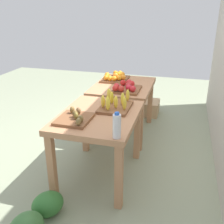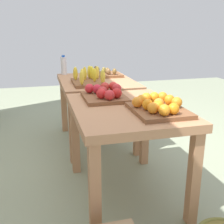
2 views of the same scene
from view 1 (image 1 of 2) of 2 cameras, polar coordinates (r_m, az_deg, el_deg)
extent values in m
plane|color=gray|center=(3.60, 0.15, -8.10)|extent=(8.00, 8.00, 0.00)
cube|color=tan|center=(3.81, 2.42, 5.46)|extent=(1.04, 0.80, 0.06)
cube|color=tan|center=(4.43, -0.57, 2.85)|extent=(0.07, 0.07, 0.69)
cube|color=tan|center=(3.62, -4.62, -1.85)|extent=(0.07, 0.07, 0.69)
cube|color=tan|center=(4.30, 8.17, 2.01)|extent=(0.07, 0.07, 0.69)
cube|color=tan|center=(3.46, 6.05, -3.09)|extent=(0.07, 0.07, 0.69)
cube|color=tan|center=(2.79, -2.89, -0.99)|extent=(1.04, 0.80, 0.06)
cube|color=tan|center=(3.45, -5.75, -3.17)|extent=(0.07, 0.07, 0.69)
cube|color=tan|center=(2.72, -12.80, -11.18)|extent=(0.07, 0.07, 0.69)
cube|color=tan|center=(3.28, 5.44, -4.54)|extent=(0.07, 0.07, 0.69)
cube|color=tan|center=(2.51, 1.48, -13.77)|extent=(0.07, 0.07, 0.69)
cube|color=brown|center=(4.02, 0.68, 7.08)|extent=(0.44, 0.36, 0.03)
sphere|color=orange|center=(3.89, 1.50, 7.33)|extent=(0.11, 0.11, 0.08)
sphere|color=orange|center=(3.85, 0.49, 7.20)|extent=(0.11, 0.11, 0.08)
sphere|color=orange|center=(4.07, 1.44, 8.02)|extent=(0.11, 0.11, 0.08)
sphere|color=orange|center=(4.01, 2.00, 7.79)|extent=(0.10, 0.10, 0.08)
sphere|color=orange|center=(4.16, 0.75, 8.36)|extent=(0.09, 0.09, 0.08)
sphere|color=orange|center=(3.89, -1.31, 7.36)|extent=(0.09, 0.09, 0.08)
sphere|color=orange|center=(4.09, 2.24, 8.08)|extent=(0.09, 0.09, 0.08)
sphere|color=orange|center=(3.86, -0.48, 7.25)|extent=(0.10, 0.10, 0.08)
sphere|color=orange|center=(4.02, 0.80, 7.85)|extent=(0.10, 0.10, 0.08)
sphere|color=orange|center=(4.16, 1.76, 8.34)|extent=(0.11, 0.11, 0.08)
sphere|color=orange|center=(3.98, -1.11, 7.70)|extent=(0.10, 0.10, 0.08)
sphere|color=orange|center=(3.92, 2.39, 7.45)|extent=(0.10, 0.10, 0.08)
sphere|color=orange|center=(4.06, -1.05, 7.99)|extent=(0.11, 0.11, 0.08)
cube|color=brown|center=(3.53, 3.20, 4.87)|extent=(0.40, 0.34, 0.03)
sphere|color=red|center=(3.59, 4.25, 6.06)|extent=(0.10, 0.10, 0.08)
sphere|color=red|center=(3.38, 1.98, 5.06)|extent=(0.10, 0.10, 0.08)
sphere|color=red|center=(3.48, 0.99, 5.59)|extent=(0.10, 0.10, 0.08)
sphere|color=red|center=(3.63, 2.37, 6.27)|extent=(0.11, 0.11, 0.08)
sphere|color=red|center=(3.43, 3.60, 5.26)|extent=(0.11, 0.11, 0.08)
sphere|color=red|center=(3.53, 3.57, 5.76)|extent=(0.11, 0.11, 0.08)
sphere|color=red|center=(3.66, 3.65, 6.38)|extent=(0.10, 0.10, 0.08)
sphere|color=red|center=(3.38, 4.47, 5.01)|extent=(0.11, 0.11, 0.08)
sphere|color=red|center=(3.40, 0.74, 5.16)|extent=(0.09, 0.09, 0.08)
cube|color=brown|center=(2.92, 0.72, 1.08)|extent=(0.44, 0.32, 0.03)
ellipsoid|color=yellow|center=(3.07, -0.66, 3.83)|extent=(0.06, 0.06, 0.14)
ellipsoid|color=yellow|center=(2.84, -1.95, 2.30)|extent=(0.06, 0.05, 0.14)
ellipsoid|color=yellow|center=(2.78, 2.67, 1.83)|extent=(0.06, 0.06, 0.14)
ellipsoid|color=yellow|center=(3.04, 3.38, 3.62)|extent=(0.06, 0.05, 0.14)
ellipsoid|color=yellow|center=(2.82, 0.83, 2.13)|extent=(0.06, 0.06, 0.14)
ellipsoid|color=yellow|center=(2.82, -0.94, 2.09)|extent=(0.06, 0.06, 0.14)
ellipsoid|color=yellow|center=(2.92, 2.32, 2.87)|extent=(0.06, 0.06, 0.14)
ellipsoid|color=yellow|center=(2.95, -0.05, 3.09)|extent=(0.07, 0.07, 0.14)
ellipsoid|color=yellow|center=(2.77, -0.89, 1.73)|extent=(0.05, 0.05, 0.14)
cube|color=brown|center=(2.64, -8.09, -1.52)|extent=(0.36, 0.32, 0.03)
ellipsoid|color=brown|center=(2.74, -8.54, 0.46)|extent=(0.06, 0.06, 0.07)
ellipsoid|color=brown|center=(2.52, -6.76, -1.45)|extent=(0.05, 0.06, 0.07)
ellipsoid|color=olive|center=(2.59, -7.72, -0.80)|extent=(0.07, 0.07, 0.07)
ellipsoid|color=brown|center=(2.45, -7.22, -2.10)|extent=(0.07, 0.07, 0.07)
ellipsoid|color=brown|center=(2.64, -7.93, -0.35)|extent=(0.07, 0.07, 0.07)
ellipsoid|color=brown|center=(2.70, -7.23, 0.26)|extent=(0.07, 0.07, 0.07)
cylinder|color=silver|center=(2.25, 1.05, -3.10)|extent=(0.07, 0.07, 0.21)
cylinder|color=blue|center=(2.20, 1.07, -0.32)|extent=(0.04, 0.04, 0.02)
ellipsoid|color=#2F6C2E|center=(2.64, -13.63, -18.67)|extent=(0.38, 0.37, 0.23)
cylinder|color=olive|center=(4.86, 0.56, 1.45)|extent=(0.33, 0.33, 0.18)
torus|color=olive|center=(4.83, 0.56, 2.42)|extent=(0.35, 0.35, 0.02)
cube|color=tan|center=(4.71, 8.14, 0.93)|extent=(0.40, 0.30, 0.24)
camera|label=2|loc=(5.51, 13.94, 16.61)|focal=44.84mm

